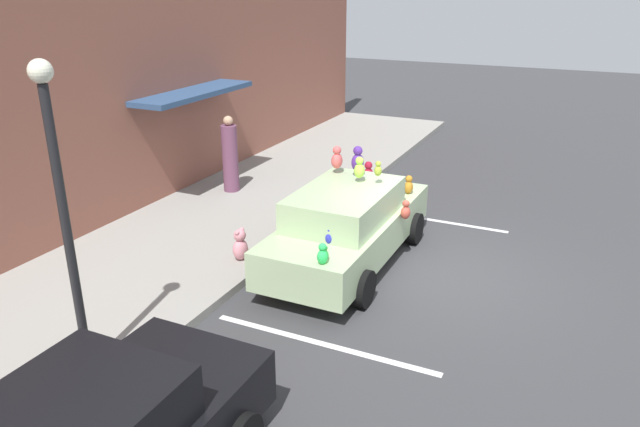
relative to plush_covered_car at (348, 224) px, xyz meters
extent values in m
plane|color=#38383A|center=(0.28, -1.73, -0.80)|extent=(60.00, 60.00, 0.00)
cube|color=gray|center=(0.28, 3.27, -0.73)|extent=(24.00, 4.00, 0.15)
cube|color=brown|center=(0.28, 5.42, 2.40)|extent=(24.00, 0.30, 6.40)
cube|color=navy|center=(2.04, 4.87, 1.75)|extent=(3.60, 1.10, 0.12)
cube|color=silver|center=(2.85, -0.73, -0.80)|extent=(0.12, 3.60, 0.01)
cube|color=silver|center=(-2.67, -0.73, -0.80)|extent=(0.12, 3.60, 0.01)
cube|color=#ADC795|center=(0.05, 0.00, -0.16)|extent=(4.58, 1.70, 0.68)
cube|color=#ADC795|center=(-0.18, 0.00, 0.46)|extent=(2.38, 1.50, 0.56)
cylinder|color=black|center=(1.47, 0.85, -0.48)|extent=(0.64, 0.22, 0.64)
cylinder|color=black|center=(1.47, -0.85, -0.48)|extent=(0.64, 0.22, 0.64)
cylinder|color=black|center=(-1.37, 0.85, -0.48)|extent=(0.64, 0.22, 0.64)
cylinder|color=black|center=(-1.37, -0.85, -0.48)|extent=(0.64, 0.22, 0.64)
ellipsoid|color=maroon|center=(1.99, 0.38, 0.34)|extent=(0.26, 0.22, 0.31)
sphere|color=maroon|center=(1.99, 0.38, 0.55)|extent=(0.17, 0.17, 0.17)
ellipsoid|color=#E85A58|center=(0.64, 0.52, 0.99)|extent=(0.26, 0.21, 0.30)
sphere|color=#E85A58|center=(0.64, 0.52, 1.20)|extent=(0.16, 0.16, 0.16)
ellipsoid|color=#B8EB60|center=(1.54, 0.57, 0.30)|extent=(0.21, 0.17, 0.25)
sphere|color=#B8EB60|center=(1.54, 0.57, 0.47)|extent=(0.13, 0.13, 0.13)
ellipsoid|color=#31EA63|center=(-2.05, -0.43, 0.30)|extent=(0.20, 0.16, 0.23)
sphere|color=#31EA63|center=(-2.05, -0.43, 0.46)|extent=(0.12, 0.12, 0.12)
ellipsoid|color=#BD4B3B|center=(0.49, -0.94, 0.21)|extent=(0.21, 0.18, 0.25)
sphere|color=#BD4B3B|center=(0.49, -0.94, 0.39)|extent=(0.14, 0.14, 0.14)
ellipsoid|color=#2C30BF|center=(-1.32, -0.22, 0.28)|extent=(0.18, 0.14, 0.21)
sphere|color=#2C30BF|center=(-1.32, -0.22, 0.43)|extent=(0.11, 0.11, 0.11)
ellipsoid|color=#99AF32|center=(0.33, -0.43, 1.00)|extent=(0.16, 0.13, 0.19)
sphere|color=#99AF32|center=(0.33, -0.43, 1.13)|extent=(0.10, 0.10, 0.10)
ellipsoid|color=#522991|center=(0.63, 0.09, 1.01)|extent=(0.28, 0.23, 0.33)
sphere|color=#522991|center=(0.63, 0.09, 1.24)|extent=(0.18, 0.18, 0.18)
ellipsoid|color=#41D140|center=(-1.96, -0.42, 0.27)|extent=(0.16, 0.13, 0.18)
sphere|color=#41D140|center=(-1.96, -0.42, 0.40)|extent=(0.10, 0.10, 0.10)
ellipsoid|color=#CF298F|center=(0.94, 0.36, 0.31)|extent=(0.21, 0.17, 0.25)
sphere|color=#CF298F|center=(0.94, 0.36, 0.48)|extent=(0.13, 0.13, 0.13)
ellipsoid|color=#B9751F|center=(1.64, -0.63, 0.31)|extent=(0.22, 0.18, 0.26)
sphere|color=#B9751F|center=(1.64, -0.63, 0.49)|extent=(0.14, 0.14, 0.14)
ellipsoid|color=#B4ED4C|center=(0.32, -0.07, 0.96)|extent=(0.23, 0.19, 0.28)
sphere|color=#B4ED4C|center=(0.32, -0.07, 1.15)|extent=(0.15, 0.15, 0.15)
cylinder|color=black|center=(-5.20, 0.87, -0.48)|extent=(0.64, 0.22, 0.64)
ellipsoid|color=pink|center=(-0.98, 1.75, -0.45)|extent=(0.32, 0.27, 0.40)
sphere|color=pink|center=(-0.98, 1.75, -0.17)|extent=(0.23, 0.23, 0.23)
sphere|color=pink|center=(-1.06, 1.75, -0.09)|extent=(0.09, 0.09, 0.09)
sphere|color=pink|center=(-0.90, 1.75, -0.09)|extent=(0.09, 0.09, 0.09)
cylinder|color=black|center=(-4.75, 1.77, 1.24)|extent=(0.12, 0.12, 3.79)
sphere|color=#EAEACC|center=(-4.75, 1.77, 3.28)|extent=(0.28, 0.28, 0.28)
cylinder|color=#6E3F5A|center=(2.31, 4.09, 0.17)|extent=(0.38, 0.38, 1.64)
sphere|color=tan|center=(2.31, 4.09, 1.10)|extent=(0.23, 0.23, 0.23)
camera|label=1|loc=(-9.57, -3.93, 4.21)|focal=33.81mm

